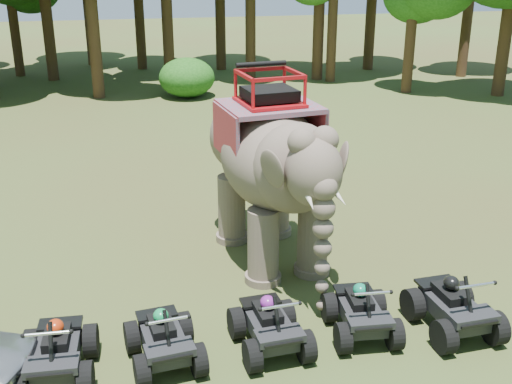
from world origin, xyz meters
TOP-DOWN VIEW (x-y plane):
  - ground at (0.00, 0.00)m, footprint 110.00×110.00m
  - elephant at (0.49, 1.95)m, footprint 2.96×5.44m
  - atv_0 at (-3.96, -1.71)m, footprint 1.30×1.72m
  - atv_1 at (-2.21, -1.66)m, footprint 1.36×1.74m
  - atv_2 at (-0.35, -1.64)m, footprint 1.31×1.72m
  - atv_3 at (1.39, -1.53)m, footprint 1.28×1.68m
  - atv_4 at (3.10, -1.78)m, footprint 1.38×1.82m
  - tree_1 at (4.34, 23.10)m, footprint 5.74×5.74m
  - tree_2 at (8.28, 21.30)m, footprint 4.73×4.73m
  - tree_3 at (11.07, 17.91)m, footprint 4.78×4.78m
  - tree_30 at (-3.66, 19.81)m, footprint 5.83×5.83m
  - tree_40 at (-8.03, 26.36)m, footprint 4.97×4.97m

SIDE VIEW (x-z plane):
  - ground at x=0.00m, z-range 0.00..0.00m
  - atv_3 at x=1.39m, z-range 0.00..1.18m
  - atv_1 at x=-2.21m, z-range 0.00..1.19m
  - atv_2 at x=-0.35m, z-range 0.00..1.21m
  - atv_0 at x=-3.96m, z-range 0.00..1.24m
  - atv_4 at x=3.10m, z-range 0.00..1.29m
  - elephant at x=0.49m, z-range 0.00..4.35m
  - tree_2 at x=8.28m, z-range 0.00..6.76m
  - tree_3 at x=11.07m, z-range 0.00..6.82m
  - tree_40 at x=-8.03m, z-range 0.00..7.10m
  - tree_1 at x=4.34m, z-range 0.00..8.20m
  - tree_30 at x=-3.66m, z-range 0.00..8.32m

